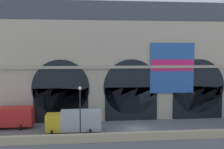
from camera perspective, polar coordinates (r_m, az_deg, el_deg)
name	(u,v)px	position (r m, az deg, el deg)	size (l,w,h in m)	color
ground_plane	(137,129)	(38.83, 5.50, -11.81)	(200.00, 200.00, 0.00)	slate
quay_parapet_wall	(144,136)	(34.31, 7.09, -13.22)	(90.00, 0.70, 1.05)	#BCAD8C
station_building	(129,62)	(44.44, 3.78, 2.66)	(47.38, 5.16, 19.29)	#B2A891
box_truck_west	(8,117)	(41.54, -21.86, -8.61)	(7.50, 2.91, 3.12)	white
box_truck_midwest	(75,121)	(36.92, -8.19, -10.00)	(7.50, 2.91, 3.12)	gold
street_lamp_quayside	(80,106)	(33.25, -6.99, -6.87)	(0.44, 0.44, 6.90)	black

